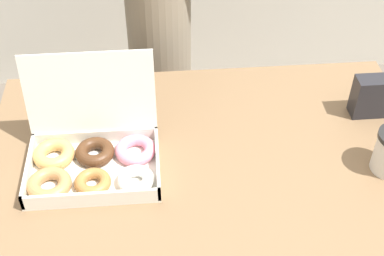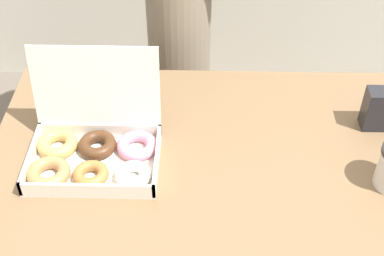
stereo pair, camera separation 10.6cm
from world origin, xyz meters
The scene contains 3 objects.
table centered at (0.00, 0.00, 0.36)m, with size 1.18×0.82×0.73m.
donut_box centered at (-0.30, 0.01, 0.77)m, with size 0.36×0.27×0.27m.
napkin_holder centered at (0.47, 0.16, 0.79)m, with size 0.10×0.06×0.12m.
Camera 2 is at (-0.02, -0.98, 1.73)m, focal length 50.00 mm.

